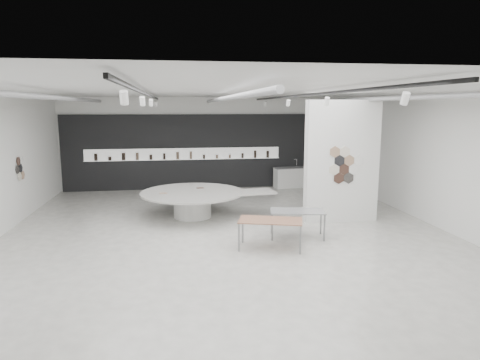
{
  "coord_description": "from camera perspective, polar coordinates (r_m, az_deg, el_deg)",
  "views": [
    {
      "loc": [
        -1.34,
        -10.93,
        3.4
      ],
      "look_at": [
        0.49,
        1.2,
        1.3
      ],
      "focal_mm": 32.0,
      "sensor_mm": 36.0,
      "label": 1
    }
  ],
  "objects": [
    {
      "name": "room",
      "position": [
        11.08,
        -2.06,
        2.85
      ],
      "size": [
        12.02,
        14.02,
        3.82
      ],
      "color": "beige",
      "rests_on": "ground"
    },
    {
      "name": "back_wall_display",
      "position": [
        18.0,
        -4.53,
        3.77
      ],
      "size": [
        11.8,
        0.27,
        3.1
      ],
      "color": "black",
      "rests_on": "ground"
    },
    {
      "name": "partition_column",
      "position": [
        12.97,
        13.42,
        2.37
      ],
      "size": [
        2.2,
        0.38,
        3.6
      ],
      "color": "white",
      "rests_on": "ground"
    },
    {
      "name": "display_island",
      "position": [
        13.36,
        -6.07,
        -2.73
      ],
      "size": [
        4.39,
        3.61,
        0.82
      ],
      "rotation": [
        0.0,
        0.0,
        0.14
      ],
      "color": "white",
      "rests_on": "ground"
    },
    {
      "name": "sample_table_wood",
      "position": [
        10.38,
        4.09,
        -5.59
      ],
      "size": [
        1.67,
        1.16,
        0.71
      ],
      "rotation": [
        0.0,
        0.0,
        -0.29
      ],
      "color": "#8E6049",
      "rests_on": "ground"
    },
    {
      "name": "sample_table_stone",
      "position": [
        11.31,
        7.67,
        -4.36
      ],
      "size": [
        1.52,
        0.96,
        0.72
      ],
      "rotation": [
        0.0,
        0.0,
        -0.19
      ],
      "color": "gray",
      "rests_on": "ground"
    },
    {
      "name": "kitchen_counter",
      "position": [
        18.36,
        6.91,
        0.36
      ],
      "size": [
        1.59,
        0.8,
        1.2
      ],
      "rotation": [
        0.0,
        0.0,
        0.14
      ],
      "color": "white",
      "rests_on": "ground"
    }
  ]
}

